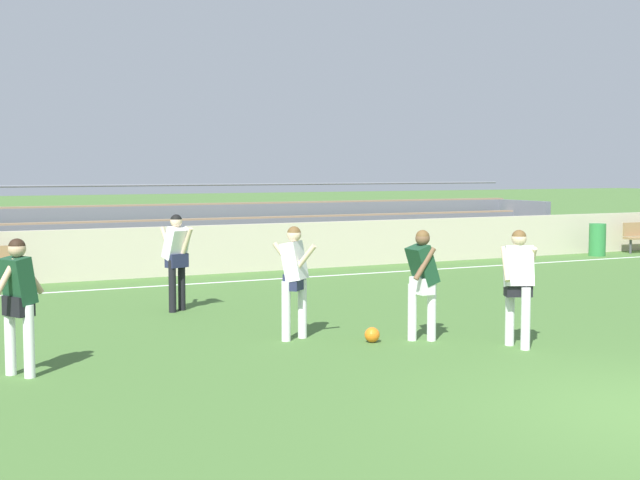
% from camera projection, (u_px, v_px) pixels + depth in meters
% --- Properties ---
extents(field_line_sideline, '(44.00, 0.12, 0.01)m').
position_uv_depth(field_line_sideline, '(242.00, 281.00, 19.74)').
color(field_line_sideline, white).
rests_on(field_line_sideline, ground).
extents(sideline_wall, '(48.00, 0.16, 1.15)m').
position_uv_depth(sideline_wall, '(217.00, 249.00, 21.12)').
color(sideline_wall, beige).
rests_on(sideline_wall, ground).
extents(bleacher_stand, '(17.09, 2.80, 2.07)m').
position_uv_depth(bleacher_stand, '(278.00, 229.00, 24.47)').
color(bleacher_stand, '#897051').
rests_on(bleacher_stand, ground).
extents(trash_bin, '(0.47, 0.47, 0.93)m').
position_uv_depth(trash_bin, '(597.00, 240.00, 25.42)').
color(trash_bin, '#2D7F3D').
rests_on(trash_bin, ground).
extents(player_dark_trailing_run, '(0.52, 0.44, 1.61)m').
position_uv_depth(player_dark_trailing_run, '(422.00, 275.00, 12.81)').
color(player_dark_trailing_run, white).
rests_on(player_dark_trailing_run, ground).
extents(player_white_wide_right, '(0.50, 0.73, 1.66)m').
position_uv_depth(player_white_wide_right, '(294.00, 272.00, 12.90)').
color(player_white_wide_right, white).
rests_on(player_white_wide_right, ground).
extents(player_white_on_ball, '(0.64, 0.47, 1.65)m').
position_uv_depth(player_white_on_ball, '(518.00, 278.00, 12.32)').
color(player_white_on_ball, white).
rests_on(player_white_on_ball, ground).
extents(player_white_pressing_high, '(0.49, 0.59, 1.70)m').
position_uv_depth(player_white_pressing_high, '(177.00, 253.00, 15.47)').
color(player_white_pressing_high, black).
rests_on(player_white_pressing_high, ground).
extents(player_dark_dropping_back, '(0.68, 0.48, 1.66)m').
position_uv_depth(player_dark_dropping_back, '(18.00, 295.00, 10.59)').
color(player_dark_dropping_back, white).
rests_on(player_dark_dropping_back, ground).
extents(soccer_ball, '(0.22, 0.22, 0.22)m').
position_uv_depth(soccer_ball, '(372.00, 335.00, 12.75)').
color(soccer_ball, orange).
rests_on(soccer_ball, ground).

